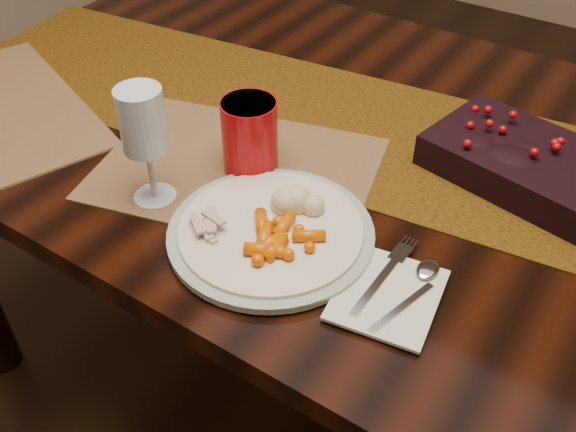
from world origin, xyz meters
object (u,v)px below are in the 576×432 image
Objects in this scene: turkey_shreds at (207,225)px; red_cup at (250,136)px; placemat_main at (237,168)px; baby_carrots at (273,239)px; napkin at (388,295)px; dining_table at (367,293)px; dinner_plate at (271,232)px; wine_glass at (147,147)px; mashed_potatoes at (296,199)px; centerpiece at (547,167)px.

red_cup is (-0.05, 0.17, 0.04)m from turkey_shreds.
red_cup reaches higher than placemat_main.
placemat_main is at bearing 141.08° from baby_carrots.
placemat_main is at bearing 151.92° from napkin.
dinner_plate is at bearing -95.74° from dining_table.
napkin is 0.41m from wine_glass.
dining_table is 0.50m from red_cup.
mashed_potatoes is at bearing 152.25° from napkin.
baby_carrots is 0.18m from napkin.
centerpiece reaches higher than placemat_main.
napkin is at bearing -34.16° from placemat_main.
mashed_potatoes is 0.20m from napkin.
red_cup is at bearing 60.34° from wine_glass.
wine_glass is at bearing 179.26° from baby_carrots.
wine_glass is at bearing -126.00° from dining_table.
red_cup is 0.17m from wine_glass.
mashed_potatoes is 0.15m from red_cup.
red_cup reaches higher than baby_carrots.
placemat_main is at bearing 64.71° from wine_glass.
wine_glass reaches higher than dining_table.
red_cup is (0.02, 0.01, 0.06)m from placemat_main.
placemat_main is at bearing -131.93° from dining_table.
baby_carrots is 0.24m from wine_glass.
placemat_main is 2.33× the size of wine_glass.
red_cup is (-0.15, 0.15, 0.04)m from baby_carrots.
turkey_shreds is (-0.10, -0.03, -0.00)m from baby_carrots.
red_cup is at bearing 105.58° from turkey_shreds.
dinner_plate is at bearing 129.94° from baby_carrots.
turkey_shreds is at bearing -133.21° from centerpiece.
dining_table is at bearing 73.25° from turkey_shreds.
placemat_main is 0.18m from dinner_plate.
wine_glass is at bearing -119.66° from red_cup.
baby_carrots is (-0.27, -0.37, -0.01)m from centerpiece.
wine_glass is at bearing -143.88° from centerpiece.
centerpiece is 0.54m from turkey_shreds.
mashed_potatoes reaches higher than napkin.
centerpiece is at bearing 36.12° from wine_glass.
baby_carrots is 0.08m from mashed_potatoes.
centerpiece is 0.40m from mashed_potatoes.
turkey_shreds is 0.34× the size of wine_glass.
napkin is 0.79× the size of wine_glass.
baby_carrots is 0.76× the size of napkin.
dining_table is 0.46m from placemat_main.
centerpiece is 3.21× the size of baby_carrots.
dinner_plate is 3.85× the size of mashed_potatoes.
wine_glass is at bearing -173.51° from dinner_plate.
dinner_plate is 0.18m from red_cup.
napkin is (0.27, 0.04, -0.02)m from turkey_shreds.
red_cup reaches higher than turkey_shreds.
dinner_plate is at bearing -130.66° from centerpiece.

